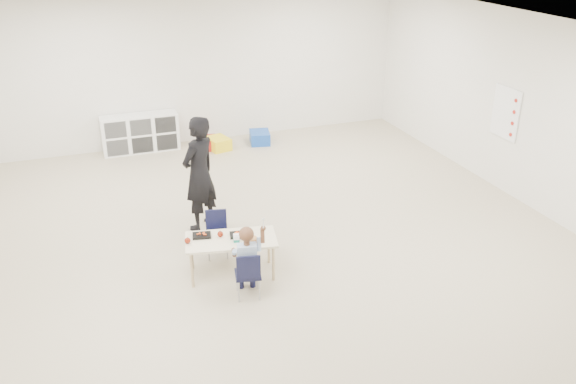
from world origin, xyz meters
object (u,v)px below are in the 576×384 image
object	(u,v)px
chair_near	(248,273)
adult	(199,174)
cubby_shelf	(140,133)
table	(232,256)
child	(247,260)

from	to	relation	value
chair_near	adult	bearing A→B (deg)	104.66
chair_near	cubby_shelf	distance (m)	5.33
chair_near	adult	world-z (taller)	adult
table	cubby_shelf	size ratio (longest dim) A/B	0.84
chair_near	adult	distance (m)	1.95
table	chair_near	bearing A→B (deg)	-73.03
chair_near	child	distance (m)	0.17
table	adult	xyz separation A→B (m)	(-0.06, 1.37, 0.56)
chair_near	adult	size ratio (longest dim) A/B	0.37
cubby_shelf	adult	distance (m)	3.47
child	adult	bearing A→B (deg)	104.66
table	cubby_shelf	bearing A→B (deg)	106.46
cubby_shelf	adult	bearing A→B (deg)	-83.67
adult	table	bearing A→B (deg)	54.94
child	cubby_shelf	distance (m)	5.33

